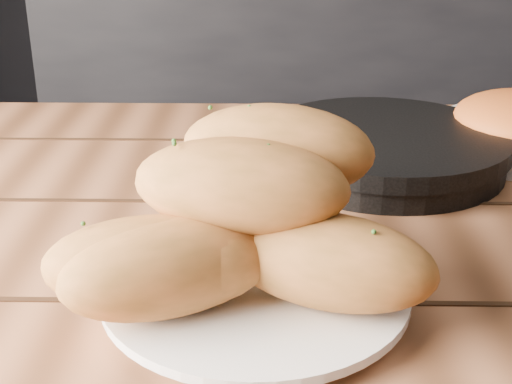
# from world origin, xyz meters

# --- Properties ---
(table) EXTENTS (1.37, 0.95, 0.75)m
(table) POSITION_xyz_m (-0.71, 0.40, 0.65)
(table) COLOR #995D39
(table) RESTS_ON ground
(plate) EXTENTS (0.25, 0.25, 0.02)m
(plate) POSITION_xyz_m (-0.87, 0.30, 0.76)
(plate) COLOR white
(plate) RESTS_ON table
(bread_rolls) EXTENTS (0.31, 0.26, 0.14)m
(bread_rolls) POSITION_xyz_m (-0.89, 0.30, 0.82)
(bread_rolls) COLOR #B76A33
(bread_rolls) RESTS_ON plate
(skillet) EXTENTS (0.43, 0.30, 0.05)m
(skillet) POSITION_xyz_m (-0.72, 0.61, 0.77)
(skillet) COLOR black
(skillet) RESTS_ON table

